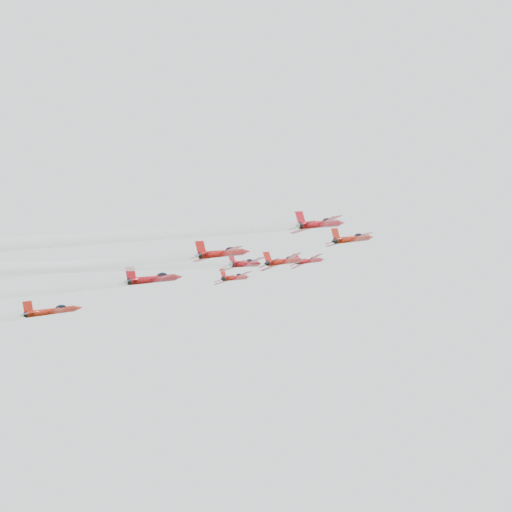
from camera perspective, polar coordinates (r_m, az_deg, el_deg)
The scene contains 6 objects.
jet_lead at distance 156.76m, azimuth 4.30°, elevation -0.37°, with size 8.61×11.46×5.84m.
jet_row2_left at distance 152.45m, azimuth -1.65°, elevation -1.73°, with size 9.31×12.39×6.32m.
jet_row2_center at distance 144.79m, azimuth 2.29°, elevation -0.41°, with size 10.26×13.65×6.96m.
jet_row2_right at distance 136.93m, azimuth 7.74°, elevation 1.38°, with size 10.34×13.75×7.01m.
jet_center at distance 95.98m, azimuth -17.00°, elevation -1.80°, with size 9.93×98.65×45.00m.
jet_rear_farright at distance 70.44m, azimuth -11.92°, elevation 2.68°, with size 9.16×91.07×41.54m.
Camera 1 is at (70.54, -92.75, 75.41)m, focal length 50.00 mm.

